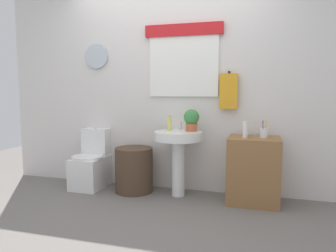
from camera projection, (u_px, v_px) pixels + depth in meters
ground_plane at (136, 222)px, 2.94m from camera, size 8.00×8.00×0.00m
back_wall at (170, 83)px, 3.90m from camera, size 4.40×0.18×2.60m
toilet at (92, 165)px, 4.02m from camera, size 0.38×0.51×0.75m
laundry_hamper at (134, 170)px, 3.83m from camera, size 0.45×0.45×0.54m
pedestal_sink at (178, 146)px, 3.64m from camera, size 0.55×0.55×0.75m
faucet at (181, 126)px, 3.73m from camera, size 0.03×0.03×0.10m
wooden_cabinet at (253, 170)px, 3.43m from camera, size 0.55×0.44×0.72m
soap_bottle at (169, 123)px, 3.69m from camera, size 0.05×0.05×0.18m
potted_plant at (191, 119)px, 3.62m from camera, size 0.18×0.18×0.25m
lotion_bottle at (245, 130)px, 3.37m from camera, size 0.05×0.05×0.18m
toothbrush_cup at (264, 133)px, 3.38m from camera, size 0.08×0.08×0.19m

